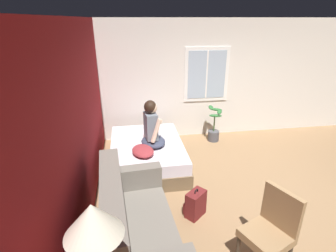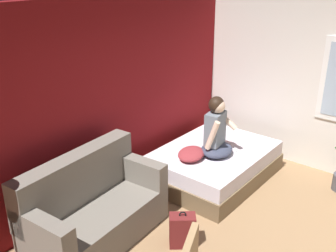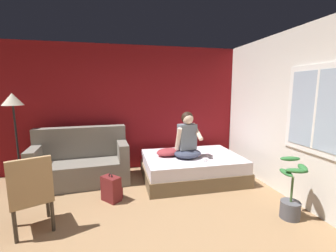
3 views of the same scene
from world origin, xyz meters
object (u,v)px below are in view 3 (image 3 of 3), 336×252
(bed, at_px, (192,167))
(throw_pillow, at_px, (168,152))
(couch, at_px, (82,162))
(backpack, at_px, (112,189))
(cell_phone, at_px, (205,160))
(person_seated, at_px, (187,139))
(floor_lamp, at_px, (13,108))
(side_chair, at_px, (31,191))
(potted_plant, at_px, (291,198))

(bed, xyz_separation_m, throw_pillow, (-0.46, 0.10, 0.31))
(bed, distance_m, couch, 2.13)
(backpack, bearing_deg, cell_phone, 6.95)
(person_seated, relative_size, floor_lamp, 0.51)
(side_chair, relative_size, floor_lamp, 0.58)
(backpack, xyz_separation_m, floor_lamp, (-1.71, 1.11, 1.24))
(couch, height_order, floor_lamp, floor_lamp)
(cell_phone, bearing_deg, bed, 132.66)
(bed, distance_m, person_seated, 0.62)
(cell_phone, bearing_deg, floor_lamp, -172.51)
(person_seated, distance_m, throw_pillow, 0.48)
(bed, xyz_separation_m, floor_lamp, (-3.25, 0.54, 1.19))
(throw_pillow, bearing_deg, couch, 172.46)
(bed, bearing_deg, potted_plant, -61.94)
(side_chair, relative_size, cell_phone, 6.81)
(side_chair, xyz_separation_m, potted_plant, (3.34, -0.46, -0.23))
(side_chair, xyz_separation_m, cell_phone, (2.60, 0.81, -0.05))
(bed, relative_size, couch, 1.08)
(couch, distance_m, person_seated, 2.06)
(bed, bearing_deg, cell_phone, -69.83)
(side_chair, height_order, throw_pillow, side_chair)
(person_seated, distance_m, backpack, 1.62)
(bed, relative_size, backpack, 4.13)
(couch, bearing_deg, backpack, -57.56)
(couch, xyz_separation_m, backpack, (0.56, -0.88, -0.20))
(floor_lamp, xyz_separation_m, potted_plant, (4.12, -2.18, -1.13))
(side_chair, distance_m, potted_plant, 3.38)
(potted_plant, bearing_deg, couch, 146.72)
(throw_pillow, bearing_deg, person_seated, -31.04)
(throw_pillow, height_order, potted_plant, potted_plant)
(floor_lamp, distance_m, potted_plant, 4.80)
(cell_phone, xyz_separation_m, potted_plant, (0.74, -1.27, -0.18))
(person_seated, relative_size, cell_phone, 6.08)
(backpack, bearing_deg, couch, 122.44)
(throw_pillow, relative_size, cell_phone, 3.33)
(backpack, xyz_separation_m, throw_pillow, (1.08, 0.67, 0.36))
(person_seated, bearing_deg, cell_phone, -45.28)
(side_chair, relative_size, backpack, 2.14)
(person_seated, xyz_separation_m, throw_pillow, (-0.33, 0.20, -0.29))
(throw_pillow, relative_size, floor_lamp, 0.28)
(bed, distance_m, cell_phone, 0.46)
(bed, relative_size, cell_phone, 13.14)
(bed, xyz_separation_m, person_seated, (-0.13, -0.10, 0.60))
(bed, height_order, potted_plant, potted_plant)
(bed, xyz_separation_m, side_chair, (-2.47, -1.18, 0.30))
(potted_plant, bearing_deg, bed, 118.06)
(couch, distance_m, side_chair, 1.55)
(floor_lamp, bearing_deg, side_chair, -65.57)
(cell_phone, bearing_deg, couch, -174.46)
(person_seated, xyz_separation_m, potted_plant, (1.00, -1.54, -0.53))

